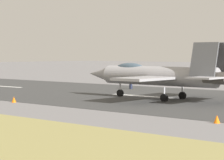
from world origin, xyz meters
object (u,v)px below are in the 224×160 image
object	(u,v)px
marker_cone_near	(217,119)
marker_cone_mid	(14,100)
fighter_jet	(158,75)
crew_person	(131,83)

from	to	relation	value
marker_cone_near	marker_cone_mid	size ratio (longest dim) A/B	1.00
marker_cone_near	marker_cone_mid	distance (m)	21.27
fighter_jet	marker_cone_mid	xyz separation A→B (m)	(8.37, 11.47, -2.16)
crew_person	fighter_jet	bearing A→B (deg)	139.31
fighter_jet	marker_cone_mid	world-z (taller)	fighter_jet
crew_person	marker_cone_near	size ratio (longest dim) A/B	2.99
fighter_jet	crew_person	world-z (taller)	fighter_jet
marker_cone_near	marker_cone_mid	bearing A→B (deg)	0.00
marker_cone_mid	marker_cone_near	bearing A→B (deg)	180.00
marker_cone_near	marker_cone_mid	xyz separation A→B (m)	(21.27, 0.00, 0.00)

